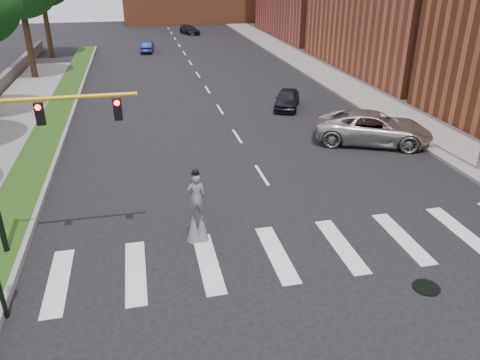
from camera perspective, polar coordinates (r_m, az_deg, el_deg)
The scene contains 11 objects.
ground_plane at distance 17.24m, azimuth 9.61°, elevation -10.18°, with size 160.00×160.00×0.00m, color black.
grass_median at distance 34.81m, azimuth -21.58°, elevation 7.06°, with size 2.00×60.00×0.25m, color #1E3F12.
median_curb at distance 34.65m, azimuth -19.87°, elevation 7.27°, with size 0.20×60.00×0.28m, color gray.
sidewalk_right at distance 43.21m, azimuth 13.17°, elevation 11.34°, with size 5.00×90.00×0.18m, color slate.
manhole at distance 17.10m, azimuth 21.74°, elevation -12.08°, with size 0.90×0.90×0.04m, color black.
traffic_signal at distance 17.39m, azimuth -25.11°, elevation 3.51°, with size 5.30×0.23×6.20m.
stilt_performer at distance 17.83m, azimuth -5.26°, elevation -3.93°, with size 0.84×0.54×3.02m.
suv_crossing at distance 28.96m, azimuth 15.94°, elevation 6.14°, with size 3.10×6.73×1.87m, color #AFADA5.
car_near at distance 35.13m, azimuth 5.76°, elevation 9.82°, with size 1.65×4.10×1.40m, color black.
car_mid at distance 59.26m, azimuth -11.25°, elevation 15.62°, with size 1.33×3.82×1.26m, color navy.
car_far at distance 74.02m, azimuth -6.17°, elevation 17.73°, with size 1.76×4.32×1.25m, color black.
Camera 1 is at (-5.75, -12.93, 9.83)m, focal length 35.00 mm.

